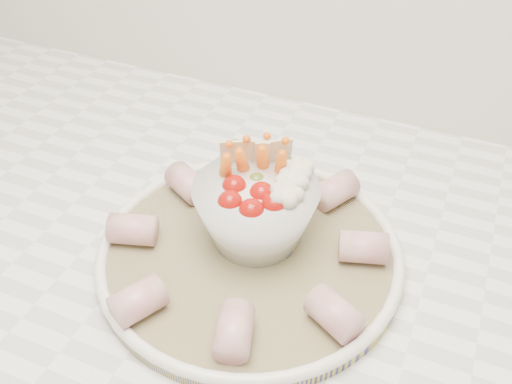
% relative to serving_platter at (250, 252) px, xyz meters
% --- Properties ---
extents(serving_platter, '(0.38, 0.38, 0.02)m').
position_rel_serving_platter_xyz_m(serving_platter, '(0.00, 0.00, 0.00)').
color(serving_platter, navy).
rests_on(serving_platter, kitchen_counter).
extents(veggie_bowl, '(0.13, 0.13, 0.10)m').
position_rel_serving_platter_xyz_m(veggie_bowl, '(-0.00, 0.02, 0.04)').
color(veggie_bowl, silver).
rests_on(veggie_bowl, serving_platter).
extents(cured_meat_rolls, '(0.28, 0.29, 0.03)m').
position_rel_serving_platter_xyz_m(cured_meat_rolls, '(-0.00, 0.00, 0.02)').
color(cured_meat_rolls, '#B8545D').
rests_on(cured_meat_rolls, serving_platter).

